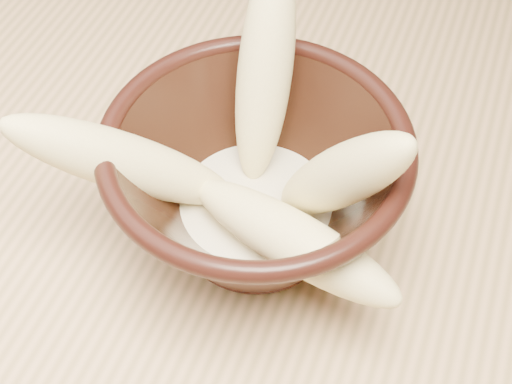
# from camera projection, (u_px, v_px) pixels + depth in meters

# --- Properties ---
(table) EXTENTS (1.20, 0.80, 0.75)m
(table) POSITION_uv_depth(u_px,v_px,m) (166.00, 195.00, 0.73)
(table) COLOR tan
(table) RESTS_ON ground
(bowl) EXTENTS (0.23, 0.23, 0.13)m
(bowl) POSITION_uv_depth(u_px,v_px,m) (256.00, 183.00, 0.54)
(bowl) COLOR black
(bowl) RESTS_ON table
(milk_puddle) EXTENTS (0.13, 0.13, 0.02)m
(milk_puddle) POSITION_uv_depth(u_px,v_px,m) (256.00, 208.00, 0.57)
(milk_puddle) COLOR beige
(milk_puddle) RESTS_ON bowl
(banana_upright) EXTENTS (0.06, 0.13, 0.18)m
(banana_upright) POSITION_uv_depth(u_px,v_px,m) (265.00, 71.00, 0.54)
(banana_upright) COLOR #ECD58B
(banana_upright) RESTS_ON bowl
(banana_left) EXTENTS (0.17, 0.13, 0.14)m
(banana_left) POSITION_uv_depth(u_px,v_px,m) (126.00, 162.00, 0.52)
(banana_left) COLOR #ECD58B
(banana_left) RESTS_ON bowl
(banana_right) EXTENTS (0.13, 0.08, 0.16)m
(banana_right) POSITION_uv_depth(u_px,v_px,m) (341.00, 176.00, 0.49)
(banana_right) COLOR #ECD58B
(banana_right) RESTS_ON bowl
(banana_across) EXTENTS (0.19, 0.09, 0.05)m
(banana_across) POSITION_uv_depth(u_px,v_px,m) (292.00, 240.00, 0.51)
(banana_across) COLOR #ECD58B
(banana_across) RESTS_ON bowl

